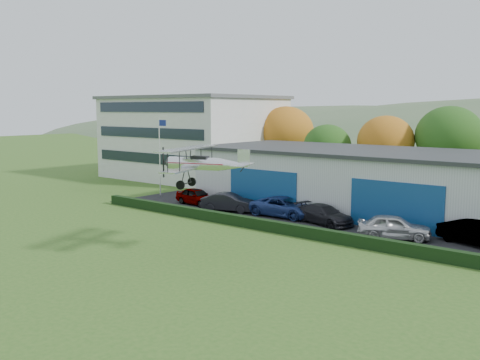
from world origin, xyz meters
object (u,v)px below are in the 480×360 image
Objects in this scene: car_0 at (197,196)px; car_1 at (229,202)px; car_5 at (475,233)px; office_block at (193,137)px; biplane at (201,162)px; car_2 at (284,207)px; car_4 at (394,227)px; flagpole at (160,149)px; car_3 at (324,214)px; hangar at (427,186)px.

car_1 reaches higher than car_0.
car_1 is 19.81m from car_5.
biplane is (26.18, -26.09, 0.36)m from office_block.
car_2 is 10.17m from car_4.
car_5 reaches higher than car_1.
car_1 is (4.45, -0.63, 0.03)m from car_0.
car_3 is at bearing -3.71° from flagpole.
car_3 is at bearing -125.15° from hangar.
car_3 is at bearing -97.28° from car_2.
car_2 reaches higher than car_5.
flagpole is at bearing 106.19° from car_5.
car_3 is (-5.11, -7.26, -1.88)m from hangar.
car_2 is (4.98, 1.15, 0.02)m from car_1.
hangar is 16.29m from car_1.
hangar is 8.09× the size of car_3.
car_4 is at bearing 127.32° from car_5.
car_2 is at bearing 108.23° from car_5.
car_3 is 0.76× the size of biplane.
car_5 is (14.79, 0.16, -0.02)m from car_2.
office_block is at bearing 116.93° from biplane.
flagpole is 1.59× the size of car_3.
car_5 is (38.72, -13.77, -4.38)m from office_block.
biplane is (18.07, -13.09, 0.79)m from flagpole.
office_block is 36.96m from biplane.
car_4 reaches higher than car_5.
hangar reaches higher than car_4.
biplane reaches higher than car_3.
flagpole reaches higher than car_0.
biplane is (-12.53, -12.32, 4.74)m from car_5.
car_3 is at bearing -83.95° from car_0.
flagpole is 16.32m from car_2.
car_4 is (6.09, -1.18, 0.10)m from car_3.
car_4 is 5.03m from car_5.
biplane reaches higher than car_4.
hangar is 8.56× the size of car_1.
flagpole is at bearing -166.49° from hangar.
car_0 is 19.50m from car_4.
car_2 is (23.93, -13.92, -4.36)m from office_block.
biplane is (11.68, -11.65, 4.77)m from car_0.
flagpole is 1.22× the size of biplane.
car_1 is (10.84, -2.07, -3.95)m from flagpole.
hangar reaches higher than car_1.
biplane is (-1.70, -11.81, 4.80)m from car_3.
flagpole reaches higher than car_3.
office_block is 15.33m from flagpole.
car_4 is (0.98, -8.44, -1.78)m from hangar.
car_0 is 0.94× the size of car_1.
office_block reaches higher than car_4.
flagpole is at bearing 82.66° from car_0.
car_0 is 0.91× the size of car_4.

